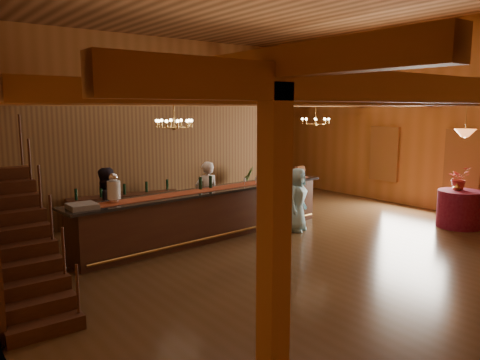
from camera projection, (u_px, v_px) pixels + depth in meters
floor at (263, 237)px, 11.06m from camera, size 14.00×14.00×0.00m
wall_back at (134, 116)px, 16.17m from camera, size 12.00×0.10×5.50m
wall_right at (415, 117)px, 14.22m from camera, size 0.10×14.00×5.50m
beam_grid at (250, 98)px, 10.98m from camera, size 11.90×13.90×0.39m
support_posts at (278, 172)px, 10.43m from camera, size 9.20×10.20×3.20m
partition_wall at (171, 160)px, 13.29m from camera, size 9.00×0.18×3.10m
window_right_front at (463, 161)px, 13.11m from camera, size 0.12×1.05×1.75m
window_right_back at (384, 154)px, 15.16m from camera, size 0.12×1.05×1.75m
staircase at (19, 242)px, 7.08m from camera, size 1.00×2.80×2.00m
backroom_boxes at (148, 186)px, 15.15m from camera, size 4.10×0.60×1.10m
tasting_bar at (210, 214)px, 10.87m from camera, size 6.95×1.44×1.16m
beverage_dispenser at (114, 189)px, 9.23m from camera, size 0.26×0.26×0.60m
glass_rack_tray at (82, 206)px, 8.72m from camera, size 0.50×0.50×0.10m
raffle_drum at (299, 171)px, 12.73m from camera, size 0.34×0.24×0.30m
bar_bottle_0 at (200, 183)px, 10.75m from camera, size 0.07×0.07×0.30m
bar_bottle_1 at (211, 182)px, 10.94m from camera, size 0.07×0.07×0.30m
backbar_shelf at (125, 210)px, 12.11m from camera, size 2.91×0.87×0.81m
round_table at (459, 209)px, 11.91m from camera, size 1.09×1.09×0.94m
chandelier_left at (174, 123)px, 10.29m from camera, size 0.80×0.80×0.67m
chandelier_right at (315, 121)px, 13.66m from camera, size 0.80×0.80×0.71m
pendant_lamp at (465, 133)px, 11.62m from camera, size 0.52×0.52×0.90m
bartender at (207, 195)px, 11.70m from camera, size 0.67×0.49×1.70m
staff_second at (105, 207)px, 10.16m from camera, size 1.02×0.90×1.75m
guest at (297, 200)px, 11.49m from camera, size 0.91×0.78×1.57m
floor_plant at (244, 187)px, 14.15m from camera, size 0.83×0.73×1.28m
table_flowers at (459, 178)px, 11.97m from camera, size 0.63×0.58×0.59m
table_vase at (457, 185)px, 11.84m from camera, size 0.18×0.18×0.29m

